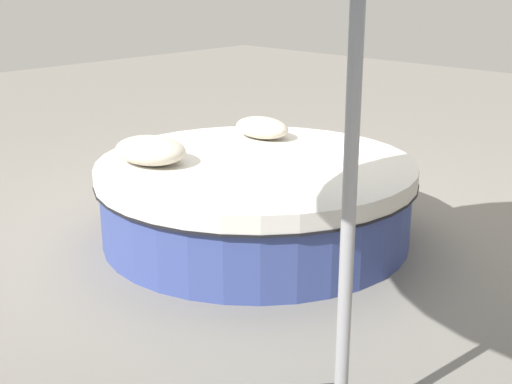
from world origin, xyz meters
TOP-DOWN VIEW (x-y plane):
  - ground_plane at (0.00, 0.00)m, footprint 16.00×16.00m
  - round_bed at (0.00, 0.00)m, footprint 2.01×2.01m
  - throw_pillow_0 at (-0.40, 0.48)m, footprint 0.43×0.28m
  - throw_pillow_1 at (-0.44, -0.48)m, footprint 0.50×0.39m

SIDE VIEW (x-z plane):
  - ground_plane at x=0.00m, z-range 0.00..0.00m
  - round_bed at x=0.00m, z-range 0.01..0.51m
  - throw_pillow_0 at x=-0.40m, z-range 0.51..0.65m
  - throw_pillow_1 at x=-0.44m, z-range 0.51..0.67m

